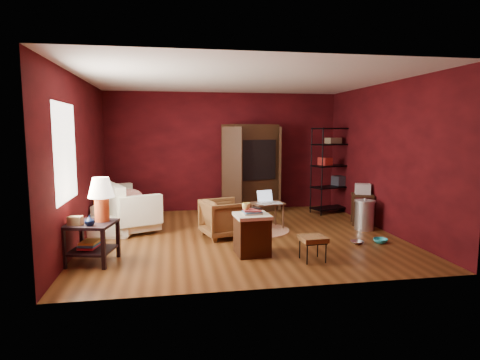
% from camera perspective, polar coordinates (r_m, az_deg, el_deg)
% --- Properties ---
extents(room, '(5.54, 5.04, 2.84)m').
position_cam_1_polar(room, '(7.15, -0.02, 2.99)').
color(room, brown).
rests_on(room, ground).
extents(sofa, '(0.86, 1.96, 0.74)m').
position_cam_1_polar(sofa, '(8.33, -16.42, -3.88)').
color(sofa, silver).
rests_on(sofa, ground).
extents(armchair, '(0.84, 0.87, 0.75)m').
position_cam_1_polar(armchair, '(7.25, -2.29, -5.20)').
color(armchair, black).
rests_on(armchair, ground).
extents(pet_bowl_steel, '(0.21, 0.07, 0.21)m').
position_cam_1_polar(pet_bowl_steel, '(7.13, 16.34, -7.91)').
color(pet_bowl_steel, silver).
rests_on(pet_bowl_steel, ground).
extents(pet_bowl_turquoise, '(0.25, 0.12, 0.24)m').
position_cam_1_polar(pet_bowl_turquoise, '(7.30, 19.37, -7.53)').
color(pet_bowl_turquoise, '#2AB5C4').
rests_on(pet_bowl_turquoise, ground).
extents(vase, '(0.19, 0.19, 0.14)m').
position_cam_1_polar(vase, '(5.98, -20.59, -5.44)').
color(vase, '#0B1738').
rests_on(vase, side_table).
extents(mug, '(0.14, 0.12, 0.13)m').
position_cam_1_polar(mug, '(6.14, 0.90, -3.61)').
color(mug, '#F1E476').
rests_on(mug, hamper).
extents(side_table, '(0.75, 0.75, 1.24)m').
position_cam_1_polar(side_table, '(6.17, -19.73, -4.27)').
color(side_table, black).
rests_on(side_table, ground).
extents(sofa_cushions, '(1.48, 2.16, 0.84)m').
position_cam_1_polar(sofa_cushions, '(8.28, -16.27, -3.64)').
color(sofa_cushions, silver).
rests_on(sofa_cushions, sofa).
extents(hamper, '(0.55, 0.55, 0.73)m').
position_cam_1_polar(hamper, '(6.24, 1.73, -7.61)').
color(hamper, '#3F1F0E').
rests_on(hamper, ground).
extents(footstool, '(0.38, 0.38, 0.37)m').
position_cam_1_polar(footstool, '(6.04, 10.32, -8.33)').
color(footstool, black).
rests_on(footstool, ground).
extents(rug_round, '(1.25, 1.25, 0.01)m').
position_cam_1_polar(rug_round, '(7.80, 2.44, -7.09)').
color(rug_round, beige).
rests_on(rug_round, ground).
extents(rug_oriental, '(1.31, 0.92, 0.01)m').
position_cam_1_polar(rug_oriental, '(8.49, -0.72, -5.83)').
color(rug_oriental, '#511C15').
rests_on(rug_oriental, ground).
extents(laptop_desk, '(0.66, 0.56, 0.73)m').
position_cam_1_polar(laptop_desk, '(7.88, 3.93, -3.61)').
color(laptop_desk, brown).
rests_on(laptop_desk, ground).
extents(tv_armoire, '(1.52, 1.18, 2.05)m').
position_cam_1_polar(tv_armoire, '(9.41, 1.57, 1.92)').
color(tv_armoire, '#381E10').
rests_on(tv_armoire, ground).
extents(wire_shelving, '(1.05, 0.69, 1.97)m').
position_cam_1_polar(wire_shelving, '(9.54, 13.07, 1.91)').
color(wire_shelving, black).
rests_on(wire_shelving, ground).
extents(small_stand, '(0.54, 0.54, 0.84)m').
position_cam_1_polar(small_stand, '(8.52, 17.03, -1.93)').
color(small_stand, '#381E10').
rests_on(small_stand, ground).
extents(trash_can, '(0.50, 0.50, 0.62)m').
position_cam_1_polar(trash_can, '(8.13, 17.28, -4.75)').
color(trash_can, silver).
rests_on(trash_can, ground).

